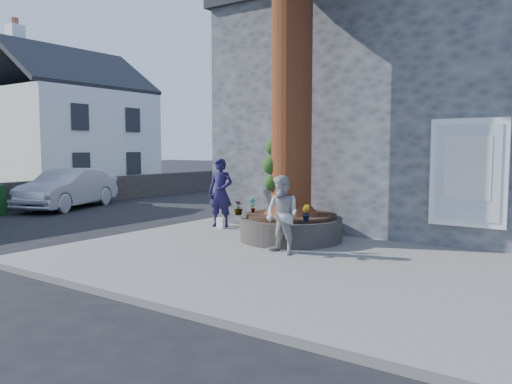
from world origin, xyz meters
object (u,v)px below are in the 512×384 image
Objects in this scene: woman at (282,215)px; car_silver at (68,188)px; man at (221,193)px; planter at (291,227)px.

car_silver is at bearing 178.15° from woman.
woman reaches higher than car_silver.
woman is at bearing -48.83° from man.
woman is at bearing -35.14° from car_silver.
man is at bearing 166.64° from planter.
car_silver is (-10.88, 2.69, -0.17)m from woman.
planter is 2.67m from man.
man is at bearing 159.99° from woman.
planter is 1.27× the size of man.
planter is 0.52× the size of car_silver.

